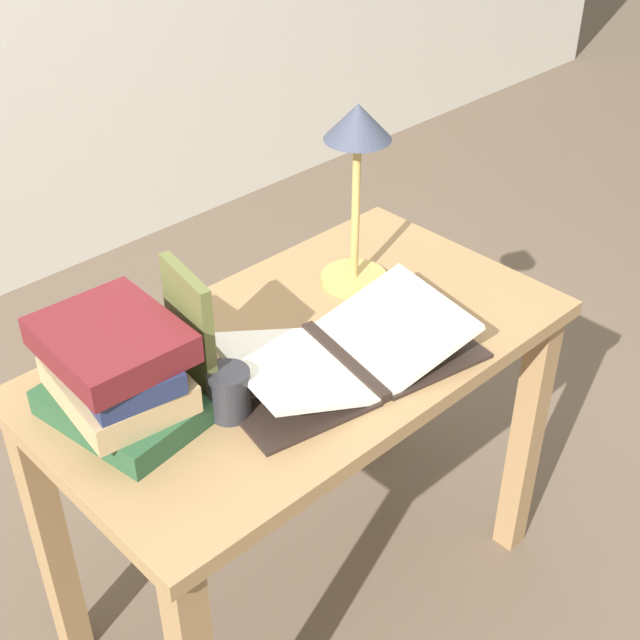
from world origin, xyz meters
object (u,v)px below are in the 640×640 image
at_px(book_standing_upright, 190,334).
at_px(book_stack_tall, 117,375).
at_px(coffee_mug, 230,393).
at_px(reading_lamp, 357,158).
at_px(open_book, 345,354).

bearing_deg(book_standing_upright, book_stack_tall, 177.27).
height_order(book_stack_tall, book_standing_upright, book_standing_upright).
bearing_deg(coffee_mug, reading_lamp, 18.28).
relative_size(book_stack_tall, reading_lamp, 0.74).
bearing_deg(coffee_mug, book_standing_upright, 95.89).
height_order(book_standing_upright, reading_lamp, reading_lamp).
xyz_separation_m(open_book, reading_lamp, (0.23, 0.20, 0.28)).
relative_size(open_book, book_standing_upright, 2.12).
xyz_separation_m(open_book, book_standing_upright, (-0.27, 0.14, 0.11)).
bearing_deg(open_book, book_stack_tall, 168.20).
bearing_deg(reading_lamp, coffee_mug, -161.72).
distance_m(book_stack_tall, coffee_mug, 0.21).
distance_m(book_stack_tall, book_standing_upright, 0.15).
relative_size(book_standing_upright, coffee_mug, 2.48).
height_order(reading_lamp, coffee_mug, reading_lamp).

